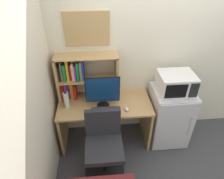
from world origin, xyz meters
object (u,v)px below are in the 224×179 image
at_px(desk_chair, 104,149).
at_px(wall_corkboard, 87,29).
at_px(monitor, 103,91).
at_px(keyboard, 106,110).
at_px(computer_mouse, 127,109).
at_px(water_bottle, 66,100).
at_px(microwave, 176,83).
at_px(hutch_bookshelf, 78,76).
at_px(mini_fridge, 169,115).

xyz_separation_m(desk_chair, wall_corkboard, (-0.14, 0.81, 1.29)).
relative_size(monitor, keyboard, 1.17).
distance_m(monitor, computer_mouse, 0.40).
xyz_separation_m(keyboard, water_bottle, (-0.51, 0.12, 0.11)).
height_order(computer_mouse, microwave, microwave).
height_order(monitor, desk_chair, monitor).
xyz_separation_m(computer_mouse, microwave, (0.68, 0.16, 0.28)).
bearing_deg(water_bottle, computer_mouse, -9.74).
relative_size(keyboard, computer_mouse, 4.69).
height_order(hutch_bookshelf, monitor, hutch_bookshelf).
distance_m(microwave, wall_corkboard, 1.36).
relative_size(hutch_bookshelf, desk_chair, 0.89).
distance_m(computer_mouse, microwave, 0.75).
xyz_separation_m(monitor, microwave, (0.99, 0.04, 0.05)).
xyz_separation_m(water_bottle, microwave, (1.47, 0.02, 0.18)).
distance_m(mini_fridge, wall_corkboard, 1.72).
distance_m(water_bottle, wall_corkboard, 0.95).
relative_size(computer_mouse, desk_chair, 0.09).
height_order(keyboard, wall_corkboard, wall_corkboard).
relative_size(monitor, wall_corkboard, 0.81).
xyz_separation_m(computer_mouse, mini_fridge, (0.68, 0.15, -0.31)).
height_order(keyboard, water_bottle, water_bottle).
bearing_deg(computer_mouse, hutch_bookshelf, 150.07).
bearing_deg(keyboard, microwave, 8.51).
relative_size(hutch_bookshelf, monitor, 1.81).
bearing_deg(monitor, microwave, 2.25).
bearing_deg(microwave, wall_corkboard, 164.88).
relative_size(monitor, desk_chair, 0.49).
relative_size(monitor, computer_mouse, 5.50).
xyz_separation_m(hutch_bookshelf, water_bottle, (-0.17, -0.23, -0.23)).
height_order(desk_chair, wall_corkboard, wall_corkboard).
bearing_deg(hutch_bookshelf, microwave, -8.98).
height_order(mini_fridge, microwave, microwave).
xyz_separation_m(mini_fridge, microwave, (0.00, 0.00, 0.58)).
relative_size(hutch_bookshelf, wall_corkboard, 1.46).
height_order(monitor, microwave, monitor).
xyz_separation_m(keyboard, desk_chair, (-0.05, -0.35, -0.34)).
bearing_deg(water_bottle, wall_corkboard, 45.31).
bearing_deg(microwave, computer_mouse, -167.01).
relative_size(water_bottle, wall_corkboard, 0.46).
distance_m(water_bottle, desk_chair, 0.80).
bearing_deg(desk_chair, mini_fridge, 26.17).
relative_size(monitor, mini_fridge, 0.50).
distance_m(mini_fridge, microwave, 0.58).
distance_m(mini_fridge, desk_chair, 1.12).
height_order(computer_mouse, wall_corkboard, wall_corkboard).
relative_size(computer_mouse, microwave, 0.18).
bearing_deg(computer_mouse, wall_corkboard, 135.33).
xyz_separation_m(computer_mouse, wall_corkboard, (-0.47, 0.47, 0.94)).
xyz_separation_m(water_bottle, desk_chair, (0.46, -0.48, -0.45)).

